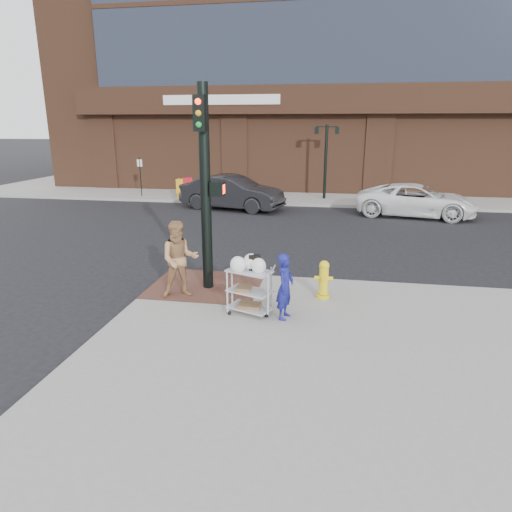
% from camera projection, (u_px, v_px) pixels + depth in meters
% --- Properties ---
extents(ground, '(220.00, 220.00, 0.00)m').
position_uv_depth(ground, '(220.00, 305.00, 11.02)').
color(ground, black).
rests_on(ground, ground).
extents(sidewalk_far, '(65.00, 36.00, 0.15)m').
position_uv_depth(sidewalk_far, '(453.00, 174.00, 39.19)').
color(sidewalk_far, gray).
rests_on(sidewalk_far, ground).
extents(brick_curb_ramp, '(2.80, 2.40, 0.01)m').
position_uv_depth(brick_curb_ramp, '(206.00, 285.00, 11.93)').
color(brick_curb_ramp, '#502B25').
rests_on(brick_curb_ramp, sidewalk_near).
extents(lamp_post, '(1.32, 0.22, 4.00)m').
position_uv_depth(lamp_post, '(326.00, 154.00, 25.08)').
color(lamp_post, black).
rests_on(lamp_post, sidewalk_far).
extents(parking_sign, '(0.05, 0.05, 2.20)m').
position_uv_depth(parking_sign, '(141.00, 177.00, 26.26)').
color(parking_sign, black).
rests_on(parking_sign, sidewalk_far).
extents(traffic_signal_pole, '(0.61, 0.51, 5.00)m').
position_uv_depth(traffic_signal_pole, '(206.00, 183.00, 11.04)').
color(traffic_signal_pole, black).
rests_on(traffic_signal_pole, sidewalk_near).
extents(woman_blue, '(0.46, 0.59, 1.45)m').
position_uv_depth(woman_blue, '(285.00, 286.00, 9.75)').
color(woman_blue, navy).
rests_on(woman_blue, sidewalk_near).
extents(pedestrian_tan, '(1.11, 1.00, 1.88)m').
position_uv_depth(pedestrian_tan, '(180.00, 259.00, 10.94)').
color(pedestrian_tan, '#AD7E51').
rests_on(pedestrian_tan, sidewalk_near).
extents(sedan_dark, '(5.51, 3.00, 1.72)m').
position_uv_depth(sedan_dark, '(232.00, 192.00, 23.08)').
color(sedan_dark, black).
rests_on(sedan_dark, ground).
extents(minivan_white, '(5.81, 3.45, 1.51)m').
position_uv_depth(minivan_white, '(416.00, 200.00, 21.39)').
color(minivan_white, white).
rests_on(minivan_white, ground).
extents(utility_cart, '(1.09, 0.85, 1.34)m').
position_uv_depth(utility_cart, '(250.00, 287.00, 10.06)').
color(utility_cart, '#B0B0B6').
rests_on(utility_cart, sidewalk_near).
extents(fire_hydrant, '(0.44, 0.31, 0.94)m').
position_uv_depth(fire_hydrant, '(324.00, 279.00, 10.96)').
color(fire_hydrant, yellow).
rests_on(fire_hydrant, sidewalk_near).
extents(newsbox_red, '(0.61, 0.59, 1.15)m').
position_uv_depth(newsbox_red, '(188.00, 188.00, 25.76)').
color(newsbox_red, red).
rests_on(newsbox_red, sidewalk_far).
extents(newsbox_yellow, '(0.49, 0.45, 1.06)m').
position_uv_depth(newsbox_yellow, '(181.00, 188.00, 25.83)').
color(newsbox_yellow, yellow).
rests_on(newsbox_yellow, sidewalk_far).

